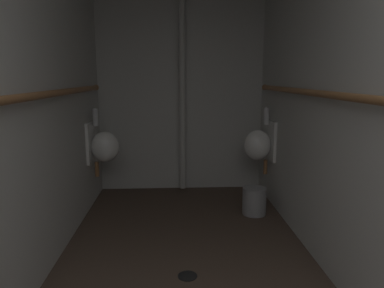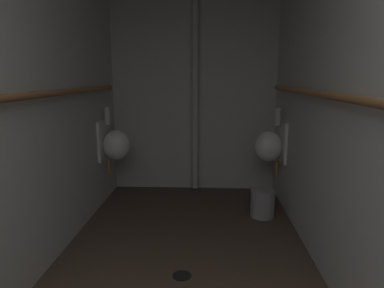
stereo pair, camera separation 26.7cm
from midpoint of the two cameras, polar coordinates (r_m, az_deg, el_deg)
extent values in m
cube|color=beige|center=(2.46, -29.19, 5.81)|extent=(0.06, 4.46, 2.51)
cube|color=beige|center=(2.42, 21.29, 6.38)|extent=(0.06, 4.46, 2.51)
cube|color=beige|center=(4.41, -3.58, 8.75)|extent=(2.13, 0.06, 2.51)
ellipsoid|color=white|center=(3.97, -15.70, -0.45)|extent=(0.30, 0.26, 0.34)
cube|color=white|center=(4.00, -17.90, 0.24)|extent=(0.03, 0.30, 0.44)
cylinder|color=silver|center=(3.95, -17.21, 3.96)|extent=(0.06, 0.06, 0.16)
sphere|color=silver|center=(3.94, -17.28, 5.19)|extent=(0.06, 0.06, 0.06)
cylinder|color=#936038|center=(4.05, -16.91, -3.93)|extent=(0.04, 0.04, 0.16)
ellipsoid|color=white|center=(3.96, 8.60, -0.20)|extent=(0.30, 0.26, 0.34)
cube|color=white|center=(3.98, 10.80, 0.53)|extent=(0.03, 0.30, 0.44)
cylinder|color=silver|center=(3.93, 10.01, 4.25)|extent=(0.06, 0.06, 0.16)
sphere|color=silver|center=(3.92, 10.06, 5.48)|extent=(0.06, 0.06, 0.06)
cylinder|color=#936038|center=(4.04, 9.89, -3.67)|extent=(0.04, 0.04, 0.16)
cylinder|color=#936038|center=(2.41, -27.45, 6.79)|extent=(0.05, 3.62, 0.05)
sphere|color=#936038|center=(4.13, -17.05, 8.69)|extent=(0.06, 0.06, 0.06)
cylinder|color=#936038|center=(2.35, 19.66, 7.30)|extent=(0.05, 3.67, 0.05)
sphere|color=#936038|center=(4.11, 9.81, 8.99)|extent=(0.06, 0.06, 0.06)
cylinder|color=beige|center=(4.30, -3.37, 8.70)|extent=(0.07, 0.07, 2.46)
cylinder|color=black|center=(2.71, -3.67, -20.48)|extent=(0.14, 0.14, 0.01)
cylinder|color=gray|center=(3.75, 7.99, -9.10)|extent=(0.24, 0.24, 0.28)
camera|label=1|loc=(0.13, -92.86, -0.54)|focal=33.11mm
camera|label=2|loc=(0.13, 87.14, 0.54)|focal=33.11mm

